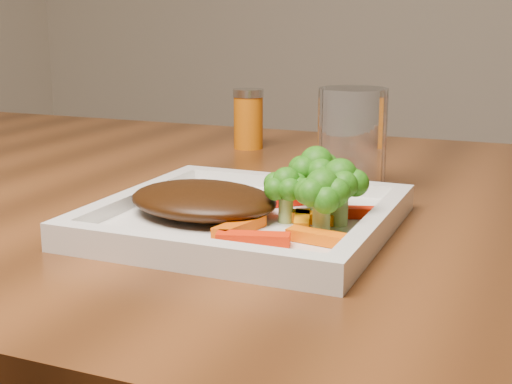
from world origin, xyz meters
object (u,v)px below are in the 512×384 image
at_px(plate, 246,222).
at_px(drinking_glass, 352,140).
at_px(spice_shaker, 248,119).
at_px(steak, 203,200).

xyz_separation_m(plate, drinking_glass, (0.05, 0.19, 0.05)).
distance_m(plate, spice_shaker, 0.44).
height_order(plate, steak, steak).
xyz_separation_m(plate, steak, (-0.04, -0.01, 0.02)).
distance_m(plate, drinking_glass, 0.20).
distance_m(steak, drinking_glass, 0.22).
distance_m(spice_shaker, drinking_glass, 0.31).
bearing_deg(drinking_glass, plate, -105.11).
xyz_separation_m(spice_shaker, drinking_glass, (0.22, -0.21, 0.01)).
bearing_deg(steak, plate, 15.97).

